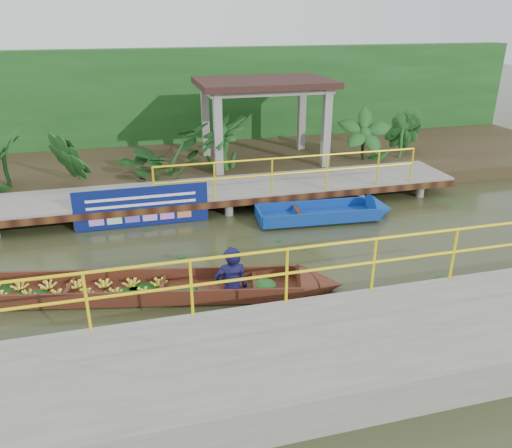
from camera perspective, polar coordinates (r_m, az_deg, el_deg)
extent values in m
plane|color=#2A2E17|center=(11.40, -5.24, -4.33)|extent=(80.00, 80.00, 0.00)
cube|color=#2E2417|center=(18.28, -9.35, 6.83)|extent=(30.00, 8.00, 0.45)
cube|color=slate|center=(14.40, -7.72, 3.66)|extent=(16.00, 2.00, 0.15)
cube|color=black|center=(13.49, -7.13, 1.99)|extent=(16.00, 0.12, 0.18)
cylinder|color=yellow|center=(13.77, 4.08, 7.61)|extent=(7.50, 0.05, 0.05)
cylinder|color=yellow|center=(13.90, 4.03, 5.82)|extent=(7.50, 0.05, 0.05)
cylinder|color=yellow|center=(13.91, 4.02, 5.63)|extent=(0.05, 0.05, 1.00)
cylinder|color=slate|center=(13.87, -23.78, -0.16)|extent=(0.24, 0.24, 0.55)
cylinder|color=slate|center=(15.35, -23.03, 2.11)|extent=(0.24, 0.24, 0.55)
cylinder|color=slate|center=(13.67, -15.53, 0.68)|extent=(0.24, 0.24, 0.55)
cylinder|color=slate|center=(15.17, -15.58, 2.89)|extent=(0.24, 0.24, 0.55)
cylinder|color=slate|center=(13.75, -7.21, 1.50)|extent=(0.24, 0.24, 0.55)
cylinder|color=slate|center=(15.24, -8.06, 3.62)|extent=(0.24, 0.24, 0.55)
cylinder|color=slate|center=(14.12, 0.85, 2.27)|extent=(0.24, 0.24, 0.55)
cylinder|color=slate|center=(15.57, -0.74, 4.28)|extent=(0.24, 0.24, 0.55)
cylinder|color=slate|center=(14.75, 8.36, 2.95)|extent=(0.24, 0.24, 0.55)
cylinder|color=slate|center=(16.15, 6.19, 4.84)|extent=(0.24, 0.24, 0.55)
cylinder|color=slate|center=(15.62, 15.16, 3.51)|extent=(0.24, 0.24, 0.55)
cylinder|color=slate|center=(16.94, 12.56, 5.28)|extent=(0.24, 0.24, 0.55)
cylinder|color=slate|center=(13.75, -7.21, 1.50)|extent=(0.24, 0.24, 0.55)
cube|color=slate|center=(8.03, 7.41, -14.93)|extent=(18.00, 2.40, 0.70)
cylinder|color=yellow|center=(8.23, 4.94, -2.73)|extent=(10.00, 0.05, 0.05)
cylinder|color=yellow|center=(8.44, 4.83, -5.49)|extent=(10.00, 0.05, 0.05)
cylinder|color=yellow|center=(8.46, 4.82, -5.79)|extent=(0.05, 0.05, 1.00)
cube|color=slate|center=(15.78, -4.34, 9.68)|extent=(0.25, 0.25, 2.80)
cube|color=slate|center=(16.79, 8.02, 10.34)|extent=(0.25, 0.25, 2.80)
cube|color=slate|center=(18.10, -5.79, 11.35)|extent=(0.25, 0.25, 2.80)
cube|color=slate|center=(18.98, 5.23, 11.91)|extent=(0.25, 0.25, 2.80)
cube|color=slate|center=(17.10, 0.89, 15.20)|extent=(4.00, 2.60, 0.12)
cube|color=black|center=(17.07, 0.90, 15.87)|extent=(4.40, 3.00, 0.20)
cube|color=#164315|center=(20.33, -10.45, 13.52)|extent=(30.00, 0.80, 4.00)
cube|color=#3C1D10|center=(10.42, -15.68, -7.62)|extent=(7.41, 2.44, 0.06)
cube|color=#3C1D10|center=(10.75, -15.26, -5.78)|extent=(7.23, 1.59, 0.31)
cube|color=#3C1D10|center=(9.97, -16.30, -8.32)|extent=(7.23, 1.59, 0.31)
cone|color=#3C1D10|center=(10.26, 7.39, -6.92)|extent=(1.09, 1.06, 0.89)
ellipsoid|color=#164315|center=(10.12, 0.90, -7.05)|extent=(0.59, 0.50, 0.24)
imported|color=#100F39|center=(9.69, -2.88, -2.67)|extent=(0.71, 0.49, 1.87)
cube|color=navy|center=(13.66, 7.03, 0.87)|extent=(3.30, 1.20, 0.11)
cube|color=navy|center=(14.05, 6.47, 2.09)|extent=(3.24, 0.29, 0.32)
cube|color=navy|center=(13.19, 7.69, 0.61)|extent=(3.24, 0.29, 0.32)
cube|color=navy|center=(13.23, 0.35, 0.90)|extent=(0.13, 0.97, 0.32)
cone|color=navy|center=(14.29, 14.09, 1.61)|extent=(0.71, 0.95, 0.91)
cube|color=black|center=(13.45, 4.87, 1.39)|extent=(0.18, 0.98, 0.05)
cube|color=navy|center=(13.34, -12.87, 1.92)|extent=(3.44, 0.03, 1.08)
cube|color=white|center=(13.23, -12.97, 2.98)|extent=(2.80, 0.01, 0.07)
cube|color=white|center=(13.29, -12.90, 2.17)|extent=(2.80, 0.01, 0.07)
imported|color=#164315|center=(16.19, -26.96, 6.46)|extent=(1.35, 1.35, 1.68)
imported|color=#164315|center=(15.88, -19.90, 7.31)|extent=(1.35, 1.35, 1.68)
imported|color=#164315|center=(15.84, -10.83, 8.24)|extent=(1.35, 1.35, 1.68)
imported|color=#164315|center=(16.09, -3.64, 8.83)|extent=(1.35, 1.35, 1.68)
imported|color=#164315|center=(17.71, 12.65, 9.64)|extent=(1.35, 1.35, 1.68)
imported|color=#164315|center=(18.44, 16.87, 9.73)|extent=(1.35, 1.35, 1.68)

